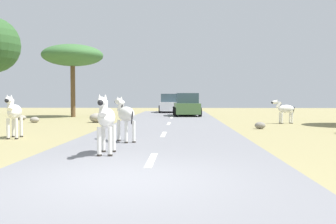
{
  "coord_description": "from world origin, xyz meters",
  "views": [
    {
      "loc": [
        1.07,
        -6.72,
        1.51
      ],
      "look_at": [
        0.52,
        8.87,
        0.89
      ],
      "focal_mm": 40.65,
      "sensor_mm": 36.0,
      "label": 1
    }
  ],
  "objects_px": {
    "zebra_1": "(14,112)",
    "rock_0": "(35,120)",
    "rock_3": "(97,118)",
    "tree_1": "(73,56)",
    "car_0": "(187,105)",
    "zebra_2": "(285,109)",
    "zebra_3": "(125,115)",
    "rock_1": "(260,125)",
    "car_1": "(170,104)",
    "rock_4": "(22,118)",
    "zebra_0": "(106,119)"
  },
  "relations": [
    {
      "from": "zebra_0",
      "to": "rock_1",
      "type": "height_order",
      "value": "zebra_0"
    },
    {
      "from": "zebra_3",
      "to": "car_1",
      "type": "height_order",
      "value": "car_1"
    },
    {
      "from": "zebra_0",
      "to": "zebra_1",
      "type": "bearing_deg",
      "value": -47.0
    },
    {
      "from": "zebra_3",
      "to": "rock_1",
      "type": "xyz_separation_m",
      "value": [
        5.54,
        5.65,
        -0.77
      ]
    },
    {
      "from": "zebra_2",
      "to": "car_0",
      "type": "bearing_deg",
      "value": 21.61
    },
    {
      "from": "zebra_1",
      "to": "car_1",
      "type": "relative_size",
      "value": 0.38
    },
    {
      "from": "tree_1",
      "to": "rock_1",
      "type": "bearing_deg",
      "value": -40.91
    },
    {
      "from": "zebra_0",
      "to": "zebra_2",
      "type": "relative_size",
      "value": 1.14
    },
    {
      "from": "car_0",
      "to": "rock_4",
      "type": "xyz_separation_m",
      "value": [
        -10.81,
        -4.97,
        -0.69
      ]
    },
    {
      "from": "rock_3",
      "to": "car_0",
      "type": "bearing_deg",
      "value": 52.84
    },
    {
      "from": "rock_3",
      "to": "tree_1",
      "type": "bearing_deg",
      "value": 117.66
    },
    {
      "from": "zebra_2",
      "to": "car_1",
      "type": "height_order",
      "value": "car_1"
    },
    {
      "from": "zebra_2",
      "to": "zebra_3",
      "type": "distance_m",
      "value": 12.05
    },
    {
      "from": "car_1",
      "to": "rock_4",
      "type": "height_order",
      "value": "car_1"
    },
    {
      "from": "rock_0",
      "to": "rock_1",
      "type": "xyz_separation_m",
      "value": [
        12.3,
        -3.92,
        -0.0
      ]
    },
    {
      "from": "car_1",
      "to": "tree_1",
      "type": "xyz_separation_m",
      "value": [
        -7.06,
        -7.57,
        3.72
      ]
    },
    {
      "from": "rock_1",
      "to": "car_0",
      "type": "bearing_deg",
      "value": 106.22
    },
    {
      "from": "zebra_1",
      "to": "zebra_2",
      "type": "relative_size",
      "value": 1.17
    },
    {
      "from": "zebra_1",
      "to": "car_0",
      "type": "height_order",
      "value": "car_0"
    },
    {
      "from": "car_0",
      "to": "car_1",
      "type": "height_order",
      "value": "same"
    },
    {
      "from": "rock_4",
      "to": "car_1",
      "type": "bearing_deg",
      "value": 50.82
    },
    {
      "from": "zebra_1",
      "to": "car_0",
      "type": "xyz_separation_m",
      "value": [
        6.48,
        15.79,
        -0.1
      ]
    },
    {
      "from": "zebra_2",
      "to": "tree_1",
      "type": "bearing_deg",
      "value": 51.12
    },
    {
      "from": "zebra_2",
      "to": "car_1",
      "type": "xyz_separation_m",
      "value": [
        -6.91,
        14.18,
        0.03
      ]
    },
    {
      "from": "rock_1",
      "to": "rock_3",
      "type": "height_order",
      "value": "rock_3"
    },
    {
      "from": "zebra_1",
      "to": "zebra_2",
      "type": "distance_m",
      "value": 14.39
    },
    {
      "from": "zebra_2",
      "to": "rock_4",
      "type": "height_order",
      "value": "zebra_2"
    },
    {
      "from": "zebra_2",
      "to": "rock_4",
      "type": "bearing_deg",
      "value": 66.88
    },
    {
      "from": "zebra_3",
      "to": "car_0",
      "type": "height_order",
      "value": "car_0"
    },
    {
      "from": "car_0",
      "to": "rock_1",
      "type": "relative_size",
      "value": 8.8
    },
    {
      "from": "zebra_1",
      "to": "zebra_2",
      "type": "xyz_separation_m",
      "value": [
        11.9,
        8.09,
        -0.13
      ]
    },
    {
      "from": "rock_0",
      "to": "rock_1",
      "type": "distance_m",
      "value": 12.91
    },
    {
      "from": "rock_0",
      "to": "rock_1",
      "type": "relative_size",
      "value": 1.09
    },
    {
      "from": "car_1",
      "to": "rock_0",
      "type": "bearing_deg",
      "value": -119.39
    },
    {
      "from": "car_0",
      "to": "rock_3",
      "type": "distance_m",
      "value": 8.93
    },
    {
      "from": "rock_1",
      "to": "rock_3",
      "type": "xyz_separation_m",
      "value": [
        -8.69,
        4.25,
        0.11
      ]
    },
    {
      "from": "zebra_1",
      "to": "rock_4",
      "type": "distance_m",
      "value": 11.68
    },
    {
      "from": "zebra_0",
      "to": "car_1",
      "type": "bearing_deg",
      "value": -94.71
    },
    {
      "from": "zebra_1",
      "to": "zebra_3",
      "type": "xyz_separation_m",
      "value": [
        4.24,
        -1.22,
        -0.02
      ]
    },
    {
      "from": "zebra_0",
      "to": "rock_4",
      "type": "relative_size",
      "value": 2.93
    },
    {
      "from": "zebra_0",
      "to": "zebra_1",
      "type": "xyz_separation_m",
      "value": [
        -4.17,
        4.04,
        -0.01
      ]
    },
    {
      "from": "rock_1",
      "to": "zebra_1",
      "type": "bearing_deg",
      "value": -155.61
    },
    {
      "from": "zebra_1",
      "to": "car_0",
      "type": "relative_size",
      "value": 0.38
    },
    {
      "from": "rock_3",
      "to": "zebra_0",
      "type": "bearing_deg",
      "value": -76.39
    },
    {
      "from": "zebra_1",
      "to": "rock_0",
      "type": "height_order",
      "value": "zebra_1"
    },
    {
      "from": "zebra_1",
      "to": "zebra_2",
      "type": "bearing_deg",
      "value": -155.68
    },
    {
      "from": "zebra_1",
      "to": "car_1",
      "type": "distance_m",
      "value": 22.82
    },
    {
      "from": "zebra_2",
      "to": "rock_0",
      "type": "bearing_deg",
      "value": 75.38
    },
    {
      "from": "car_1",
      "to": "car_0",
      "type": "bearing_deg",
      "value": -78.14
    },
    {
      "from": "car_0",
      "to": "rock_1",
      "type": "distance_m",
      "value": 11.84
    }
  ]
}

